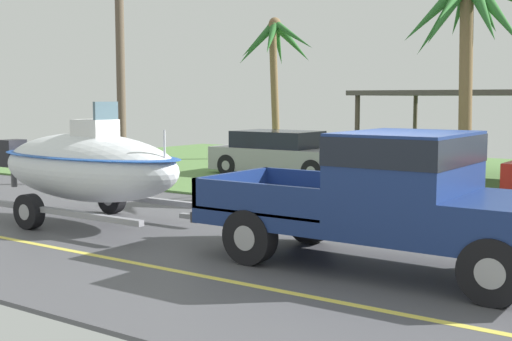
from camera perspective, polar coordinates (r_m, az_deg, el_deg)
pickup_truck_towing at (r=9.50m, az=12.23°, el=-2.05°), size 5.45×2.03×1.92m
boat_on_trailer at (r=13.26m, az=-13.97°, el=0.34°), size 5.68×2.25×2.31m
parked_sedan_far at (r=20.59m, az=2.19°, el=1.36°), size 4.39×1.87×1.38m
carport_awning at (r=20.55m, az=19.65°, el=6.01°), size 7.14×4.88×2.59m
palm_tree_near_right at (r=26.10m, az=1.62°, el=10.00°), size 3.79×3.04×5.40m
palm_tree_far_left at (r=16.51m, az=17.38°, el=12.03°), size 3.04×3.40×5.34m
utility_pole at (r=19.29m, az=-11.33°, el=10.27°), size 0.24×1.80×7.33m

